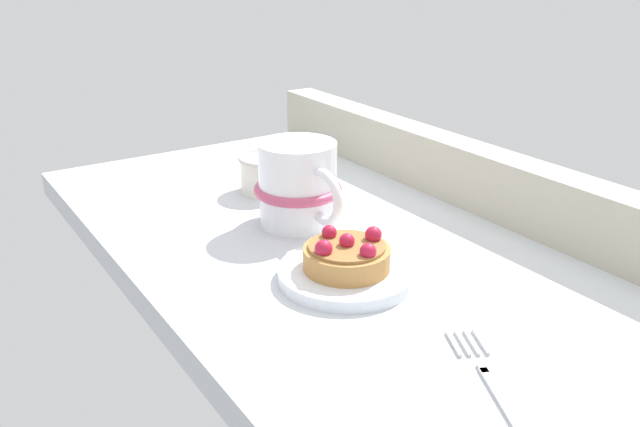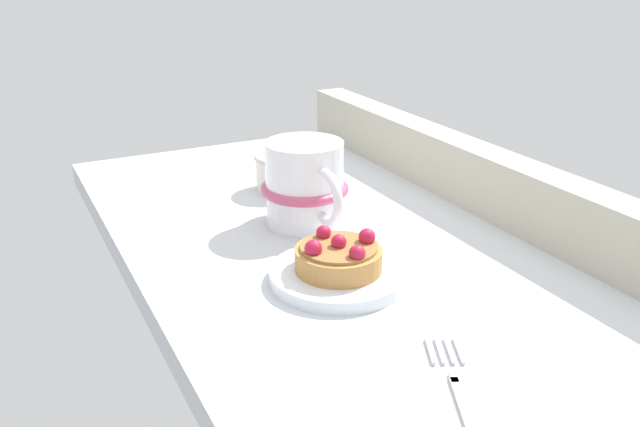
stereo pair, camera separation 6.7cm
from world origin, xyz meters
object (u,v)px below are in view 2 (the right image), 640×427
at_px(dessert_plate, 338,275).
at_px(raspberry_tart, 339,256).
at_px(sugar_bowl, 284,171).
at_px(dessert_fork, 462,402).
at_px(coffee_mug, 306,184).

bearing_deg(dessert_plate, raspberry_tart, 7.99).
bearing_deg(dessert_plate, sugar_bowl, 166.99).
height_order(raspberry_tart, sugar_bowl, raspberry_tart).
bearing_deg(dessert_fork, dessert_plate, 176.66).
height_order(coffee_mug, sugar_bowl, coffee_mug).
height_order(dessert_fork, sugar_bowl, sugar_bowl).
distance_m(dessert_plate, sugar_bowl, 0.26).
relative_size(coffee_mug, dessert_fork, 0.84).
bearing_deg(sugar_bowl, coffee_mug, -12.03).
bearing_deg(dessert_plate, coffee_mug, 166.20).
height_order(dessert_plate, coffee_mug, coffee_mug).
relative_size(raspberry_tart, sugar_bowl, 1.07).
distance_m(coffee_mug, sugar_bowl, 0.12).
xyz_separation_m(dessert_fork, sugar_bowl, (-0.45, 0.07, 0.02)).
bearing_deg(raspberry_tart, sugar_bowl, 167.01).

